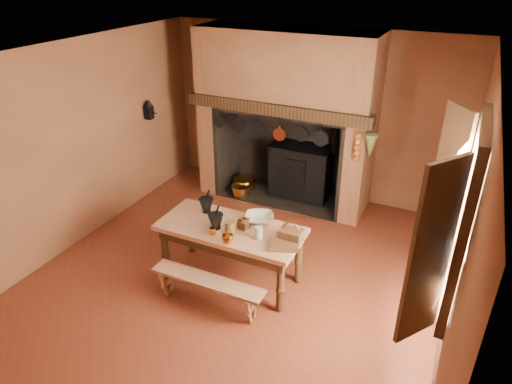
# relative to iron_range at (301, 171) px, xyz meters

# --- Properties ---
(floor) EXTENTS (5.50, 5.50, 0.00)m
(floor) POSITION_rel_iron_range_xyz_m (0.04, -2.45, -0.48)
(floor) COLOR maroon
(floor) RESTS_ON ground
(ceiling) EXTENTS (5.50, 5.50, 0.00)m
(ceiling) POSITION_rel_iron_range_xyz_m (0.04, -2.45, 2.32)
(ceiling) COLOR silver
(ceiling) RESTS_ON back_wall
(back_wall) EXTENTS (5.00, 0.02, 2.80)m
(back_wall) POSITION_rel_iron_range_xyz_m (0.04, 0.30, 0.92)
(back_wall) COLOR #955B3B
(back_wall) RESTS_ON floor
(wall_left) EXTENTS (0.02, 5.50, 2.80)m
(wall_left) POSITION_rel_iron_range_xyz_m (-2.46, -2.45, 0.92)
(wall_left) COLOR #955B3B
(wall_left) RESTS_ON floor
(wall_right) EXTENTS (0.02, 5.50, 2.80)m
(wall_right) POSITION_rel_iron_range_xyz_m (2.54, -2.45, 0.92)
(wall_right) COLOR #955B3B
(wall_right) RESTS_ON floor
(wall_front) EXTENTS (5.00, 0.02, 2.80)m
(wall_front) POSITION_rel_iron_range_xyz_m (0.04, -5.20, 0.92)
(wall_front) COLOR #955B3B
(wall_front) RESTS_ON floor
(chimney_breast) EXTENTS (2.95, 0.96, 2.80)m
(chimney_breast) POSITION_rel_iron_range_xyz_m (-0.26, -0.14, 1.33)
(chimney_breast) COLOR #955B3B
(chimney_breast) RESTS_ON floor
(iron_range) EXTENTS (1.12, 0.55, 1.60)m
(iron_range) POSITION_rel_iron_range_xyz_m (0.00, 0.00, 0.00)
(iron_range) COLOR black
(iron_range) RESTS_ON floor
(hearth_pans) EXTENTS (0.51, 0.62, 0.20)m
(hearth_pans) POSITION_rel_iron_range_xyz_m (-1.01, -0.23, -0.39)
(hearth_pans) COLOR #BD7E2B
(hearth_pans) RESTS_ON floor
(hanging_pans) EXTENTS (1.92, 0.29, 0.27)m
(hanging_pans) POSITION_rel_iron_range_xyz_m (-0.30, -0.64, 0.88)
(hanging_pans) COLOR black
(hanging_pans) RESTS_ON chimney_breast
(onion_string) EXTENTS (0.12, 0.10, 0.46)m
(onion_string) POSITION_rel_iron_range_xyz_m (1.04, -0.66, 0.85)
(onion_string) COLOR #AC531F
(onion_string) RESTS_ON chimney_breast
(herb_bunch) EXTENTS (0.20, 0.20, 0.35)m
(herb_bunch) POSITION_rel_iron_range_xyz_m (1.22, -0.66, 0.90)
(herb_bunch) COLOR brown
(herb_bunch) RESTS_ON chimney_breast
(window) EXTENTS (0.39, 1.75, 1.76)m
(window) POSITION_rel_iron_range_xyz_m (2.39, -2.85, 1.22)
(window) COLOR white
(window) RESTS_ON wall_right
(wall_coffee_mill) EXTENTS (0.23, 0.16, 0.31)m
(wall_coffee_mill) POSITION_rel_iron_range_xyz_m (-2.38, -0.90, 1.03)
(wall_coffee_mill) COLOR black
(wall_coffee_mill) RESTS_ON wall_left
(work_table) EXTENTS (1.80, 0.80, 0.78)m
(work_table) POSITION_rel_iron_range_xyz_m (-0.01, -2.53, 0.17)
(work_table) COLOR tan
(work_table) RESTS_ON floor
(bench_front) EXTENTS (1.41, 0.25, 0.40)m
(bench_front) POSITION_rel_iron_range_xyz_m (-0.01, -3.12, -0.19)
(bench_front) COLOR tan
(bench_front) RESTS_ON floor
(bench_back) EXTENTS (1.46, 0.25, 0.41)m
(bench_back) POSITION_rel_iron_range_xyz_m (-0.01, -1.83, -0.18)
(bench_back) COLOR tan
(bench_back) RESTS_ON floor
(mortar_large) EXTENTS (0.19, 0.19, 0.33)m
(mortar_large) POSITION_rel_iron_range_xyz_m (-0.46, -2.33, 0.40)
(mortar_large) COLOR black
(mortar_large) RESTS_ON work_table
(mortar_small) EXTENTS (0.19, 0.19, 0.33)m
(mortar_small) POSITION_rel_iron_range_xyz_m (-0.15, -2.63, 0.40)
(mortar_small) COLOR black
(mortar_small) RESTS_ON work_table
(coffee_grinder) EXTENTS (0.15, 0.12, 0.17)m
(coffee_grinder) POSITION_rel_iron_range_xyz_m (0.15, -2.49, 0.36)
(coffee_grinder) COLOR #3A2112
(coffee_grinder) RESTS_ON work_table
(brass_mug_a) EXTENTS (0.10, 0.10, 0.09)m
(brass_mug_a) POSITION_rel_iron_range_xyz_m (-0.12, -2.76, 0.34)
(brass_mug_a) COLOR #BD7E2B
(brass_mug_a) RESTS_ON work_table
(brass_mug_b) EXTENTS (0.08, 0.08, 0.09)m
(brass_mug_b) POSITION_rel_iron_range_xyz_m (0.09, -2.44, 0.34)
(brass_mug_b) COLOR #BD7E2B
(brass_mug_b) RESTS_ON work_table
(mixing_bowl) EXTENTS (0.47, 0.47, 0.09)m
(mixing_bowl) POSITION_rel_iron_range_xyz_m (0.26, -2.26, 0.34)
(mixing_bowl) COLOR #BDB591
(mixing_bowl) RESTS_ON work_table
(stoneware_crock) EXTENTS (0.13, 0.13, 0.15)m
(stoneware_crock) POSITION_rel_iron_range_xyz_m (0.05, -2.64, 0.37)
(stoneware_crock) COLOR brown
(stoneware_crock) RESTS_ON work_table
(glass_jar) EXTENTS (0.12, 0.12, 0.16)m
(glass_jar) POSITION_rel_iron_range_xyz_m (0.42, -2.61, 0.37)
(glass_jar) COLOR beige
(glass_jar) RESTS_ON work_table
(wicker_basket) EXTENTS (0.28, 0.20, 0.26)m
(wicker_basket) POSITION_rel_iron_range_xyz_m (0.78, -2.50, 0.38)
(wicker_basket) COLOR #4D2D17
(wicker_basket) RESTS_ON work_table
(wooden_tray) EXTENTS (0.39, 0.34, 0.06)m
(wooden_tray) POSITION_rel_iron_range_xyz_m (0.75, -2.64, 0.32)
(wooden_tray) COLOR #3A2112
(wooden_tray) RESTS_ON work_table
(brass_cup) EXTENTS (0.16, 0.16, 0.11)m
(brass_cup) POSITION_rel_iron_range_xyz_m (0.13, -2.85, 0.35)
(brass_cup) COLOR #BD7E2B
(brass_cup) RESTS_ON work_table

